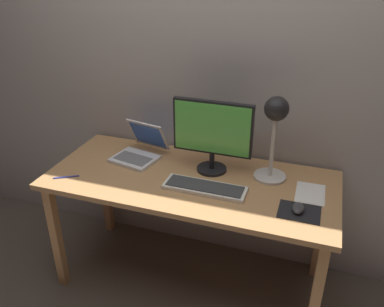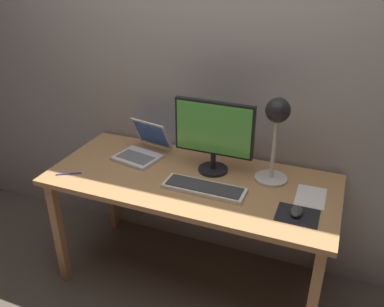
% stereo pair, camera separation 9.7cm
% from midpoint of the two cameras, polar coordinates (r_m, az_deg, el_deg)
% --- Properties ---
extents(ground_plane, '(4.80, 4.80, 0.00)m').
position_cam_midpoint_polar(ground_plane, '(2.68, 0.96, -17.28)').
color(ground_plane, brown).
rests_on(ground_plane, ground).
extents(back_wall, '(4.80, 0.06, 2.60)m').
position_cam_midpoint_polar(back_wall, '(2.37, 4.76, 12.99)').
color(back_wall, '#A8A099').
rests_on(back_wall, ground).
extents(desk, '(1.60, 0.70, 0.74)m').
position_cam_midpoint_polar(desk, '(2.27, 1.09, -5.23)').
color(desk, tan).
rests_on(desk, ground).
extents(monitor, '(0.45, 0.17, 0.42)m').
position_cam_midpoint_polar(monitor, '(2.20, 4.39, 2.99)').
color(monitor, black).
rests_on(monitor, desk).
extents(keyboard_main, '(0.44, 0.14, 0.03)m').
position_cam_midpoint_polar(keyboard_main, '(2.11, 3.06, -4.93)').
color(keyboard_main, silver).
rests_on(keyboard_main, desk).
extents(laptop, '(0.31, 0.34, 0.21)m').
position_cam_midpoint_polar(laptop, '(2.46, -5.71, 1.03)').
color(laptop, silver).
rests_on(laptop, desk).
extents(desk_lamp, '(0.18, 0.18, 0.47)m').
position_cam_midpoint_polar(desk_lamp, '(2.12, 13.20, 3.94)').
color(desk_lamp, beige).
rests_on(desk_lamp, desk).
extents(mousepad, '(0.20, 0.16, 0.00)m').
position_cam_midpoint_polar(mousepad, '(2.00, 16.14, -8.44)').
color(mousepad, black).
rests_on(mousepad, desk).
extents(mouse, '(0.06, 0.10, 0.03)m').
position_cam_midpoint_polar(mouse, '(2.00, 16.00, -7.92)').
color(mouse, '#38383A').
rests_on(mouse, mousepad).
extents(paper_sheet_near_mouse, '(0.15, 0.21, 0.00)m').
position_cam_midpoint_polar(paper_sheet_near_mouse, '(2.16, 17.78, -5.87)').
color(paper_sheet_near_mouse, white).
rests_on(paper_sheet_near_mouse, desk).
extents(pen, '(0.12, 0.08, 0.01)m').
position_cam_midpoint_polar(pen, '(2.35, -16.02, -2.80)').
color(pen, '#2633A5').
rests_on(pen, desk).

